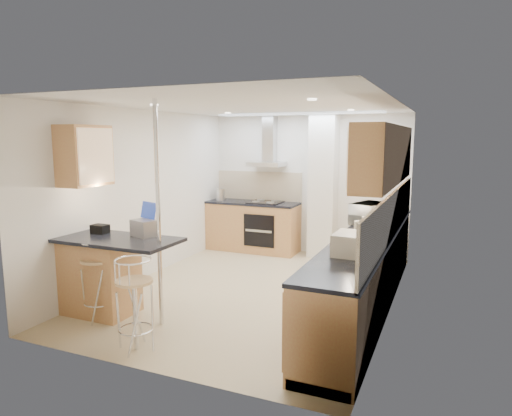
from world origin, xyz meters
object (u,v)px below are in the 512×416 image
at_px(laptop, 144,228).
at_px(bar_stool_end, 135,304).
at_px(microwave, 370,214).
at_px(bar_stool_near, 98,280).
at_px(bread_bin, 352,244).

xyz_separation_m(laptop, bar_stool_end, (0.51, -0.86, -0.57)).
relative_size(microwave, laptop, 1.88).
height_order(bar_stool_near, bread_bin, bread_bin).
xyz_separation_m(microwave, laptop, (-2.31, -1.90, -0.03)).
bearing_deg(bar_stool_near, bar_stool_end, -17.47).
relative_size(bar_stool_near, bar_stool_end, 1.01).
height_order(microwave, bread_bin, microwave).
bearing_deg(bar_stool_end, bread_bin, -51.55).
bearing_deg(microwave, bread_bin, -156.17).
bearing_deg(laptop, bar_stool_end, -40.41).
distance_m(bar_stool_near, bar_stool_end, 0.98).
height_order(microwave, laptop, microwave).
distance_m(microwave, bread_bin, 1.72).
relative_size(laptop, bar_stool_near, 0.30).
relative_size(microwave, bar_stool_end, 0.57).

